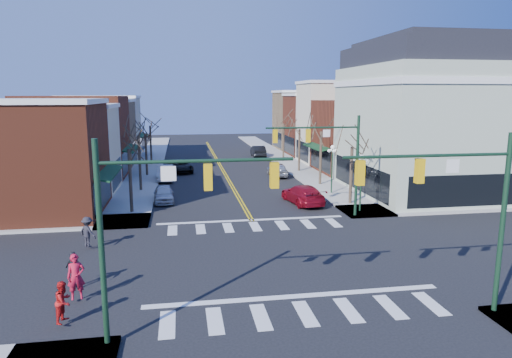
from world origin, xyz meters
name	(u,v)px	position (x,y,z in m)	size (l,w,h in m)	color
ground	(274,259)	(0.00, 0.00, 0.00)	(160.00, 160.00, 0.00)	black
sidewalk_left	(138,188)	(-8.75, 20.00, 0.07)	(3.50, 70.00, 0.15)	#9E9B93
sidewalk_right	(320,183)	(8.75, 20.00, 0.07)	(3.50, 70.00, 0.15)	#9E9B93
bldg_left_brick_a	(27,160)	(-15.50, 11.75, 4.00)	(10.00, 8.50, 8.00)	maroon
bldg_left_stucco_a	(56,151)	(-15.50, 19.50, 3.75)	(10.00, 7.00, 7.50)	beige
bldg_left_brick_b	(76,137)	(-15.50, 27.50, 4.25)	(10.00, 9.00, 8.50)	maroon
bldg_left_tan	(91,134)	(-15.50, 35.75, 3.90)	(10.00, 7.50, 7.80)	#8D724E
bldg_left_stucco_b	(102,128)	(-15.50, 43.50, 4.10)	(10.00, 8.00, 8.20)	beige
bldg_right_brick_a	(364,137)	(15.50, 25.75, 4.00)	(10.00, 8.50, 8.00)	maroon
bldg_right_stucco	(341,124)	(15.50, 33.50, 5.00)	(10.00, 7.00, 10.00)	beige
bldg_right_brick_b	(323,126)	(15.50, 41.00, 4.25)	(10.00, 8.00, 8.50)	maroon
bldg_right_tan	(307,121)	(15.50, 49.00, 4.50)	(10.00, 8.00, 9.00)	#8D724E
victorian_corner	(427,117)	(16.50, 14.50, 6.66)	(12.25, 14.25, 13.30)	#ADB9A0
traffic_mast_near_left	(157,212)	(-5.55, -7.40, 4.71)	(6.60, 0.28, 7.20)	#14331E
traffic_mast_near_right	(460,200)	(5.55, -7.40, 4.71)	(6.60, 0.28, 7.20)	#14331E
traffic_mast_far_right	(332,152)	(5.55, 7.40, 4.71)	(6.60, 0.28, 7.20)	#14331E
lamppost_corner	(361,173)	(8.20, 8.50, 2.96)	(0.36, 0.36, 4.33)	#14331E
lamppost_midblock	(332,161)	(8.20, 15.00, 2.96)	(0.36, 0.36, 4.33)	#14331E
tree_left_a	(130,182)	(-8.40, 11.00, 2.38)	(0.24, 0.24, 4.76)	#382B21
tree_left_b	(140,164)	(-8.40, 19.00, 2.52)	(0.24, 0.24, 5.04)	#382B21
tree_left_c	(146,155)	(-8.40, 27.00, 2.27)	(0.24, 0.24, 4.55)	#382B21
tree_left_d	(151,145)	(-8.40, 35.00, 2.45)	(0.24, 0.24, 4.90)	#382B21
tree_right_a	(351,176)	(8.40, 11.00, 2.31)	(0.24, 0.24, 4.62)	#382B21
tree_right_b	(321,159)	(8.40, 19.00, 2.59)	(0.24, 0.24, 5.18)	#382B21
tree_right_c	(299,151)	(8.40, 27.00, 2.42)	(0.24, 0.24, 4.83)	#382B21
tree_right_d	(283,143)	(8.40, 35.00, 2.48)	(0.24, 0.24, 4.97)	#382B21
car_left_near	(164,194)	(-6.20, 14.43, 0.67)	(1.57, 3.91, 1.33)	silver
car_left_mid	(165,173)	(-6.40, 24.16, 0.75)	(1.58, 4.54, 1.49)	silver
car_left_far	(181,166)	(-4.80, 29.08, 0.70)	(2.34, 5.07, 1.41)	black
car_right_near	(303,194)	(4.80, 12.02, 0.76)	(2.13, 5.23, 1.52)	maroon
car_right_mid	(277,170)	(5.39, 24.53, 0.75)	(1.77, 4.39, 1.50)	#B2B3B7
car_right_far	(258,151)	(6.00, 40.51, 0.79)	(1.67, 4.80, 1.58)	black
pedestrian_red_a	(76,277)	(-9.16, -3.64, 1.12)	(0.71, 0.47, 1.95)	#AB122D
pedestrian_red_b	(64,302)	(-9.20, -5.61, 0.95)	(0.78, 0.60, 1.60)	red
pedestrian_dark_a	(74,269)	(-9.58, -2.19, 0.94)	(0.92, 0.38, 1.57)	black
pedestrian_dark_b	(88,232)	(-10.00, 3.26, 1.01)	(1.12, 0.64, 1.73)	black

